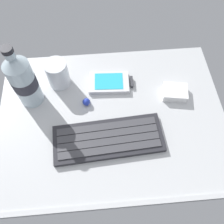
% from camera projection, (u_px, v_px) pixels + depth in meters
% --- Properties ---
extents(ground_plane, '(0.64, 0.48, 0.03)m').
position_uv_depth(ground_plane, '(112.00, 119.00, 0.69)').
color(ground_plane, '#B7BABC').
extents(keyboard, '(0.30, 0.13, 0.02)m').
position_uv_depth(keyboard, '(108.00, 139.00, 0.64)').
color(keyboard, '#232328').
rests_on(keyboard, ground_plane).
extents(handheld_device, '(0.13, 0.08, 0.02)m').
position_uv_depth(handheld_device, '(111.00, 82.00, 0.73)').
color(handheld_device, silver).
rests_on(handheld_device, ground_plane).
extents(juice_cup, '(0.06, 0.06, 0.09)m').
position_uv_depth(juice_cup, '(58.00, 75.00, 0.70)').
color(juice_cup, silver).
rests_on(juice_cup, ground_plane).
extents(water_bottle, '(0.07, 0.07, 0.21)m').
position_uv_depth(water_bottle, '(23.00, 80.00, 0.63)').
color(water_bottle, silver).
rests_on(water_bottle, ground_plane).
extents(charger_block, '(0.08, 0.07, 0.02)m').
position_uv_depth(charger_block, '(175.00, 92.00, 0.71)').
color(charger_block, white).
rests_on(charger_block, ground_plane).
extents(trackball_mouse, '(0.02, 0.02, 0.02)m').
position_uv_depth(trackball_mouse, '(86.00, 102.00, 0.69)').
color(trackball_mouse, '#2338B2').
rests_on(trackball_mouse, ground_plane).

